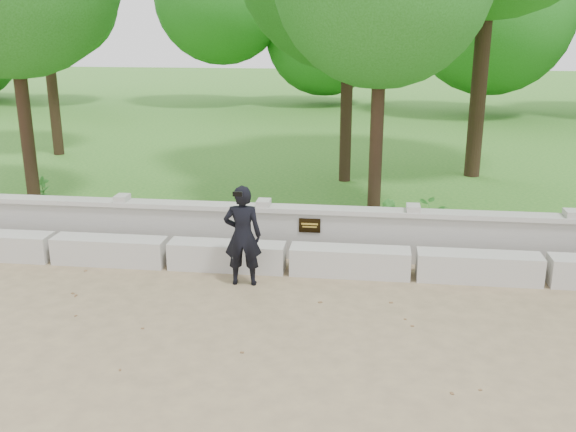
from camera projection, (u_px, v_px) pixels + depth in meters
name	position (u px, v px, depth m)	size (l,w,h in m)	color
ground	(270.00, 324.00, 8.60)	(80.00, 80.00, 0.00)	#97835D
lawn	(333.00, 137.00, 21.86)	(40.00, 22.00, 0.25)	#25661C
concrete_bench	(288.00, 259.00, 10.34)	(11.90, 0.45, 0.45)	#B9B7AF
parapet_wall	(293.00, 231.00, 10.94)	(12.50, 0.35, 0.90)	#AEACA4
man_main	(243.00, 236.00, 9.70)	(0.60, 0.54, 1.57)	black
shrub_a	(43.00, 189.00, 13.49)	(0.28, 0.19, 0.53)	#37872E
shrub_b	(387.00, 217.00, 11.38)	(0.34, 0.28, 0.62)	#37872E
shrub_c	(435.00, 219.00, 11.28)	(0.58, 0.50, 0.64)	#37872E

